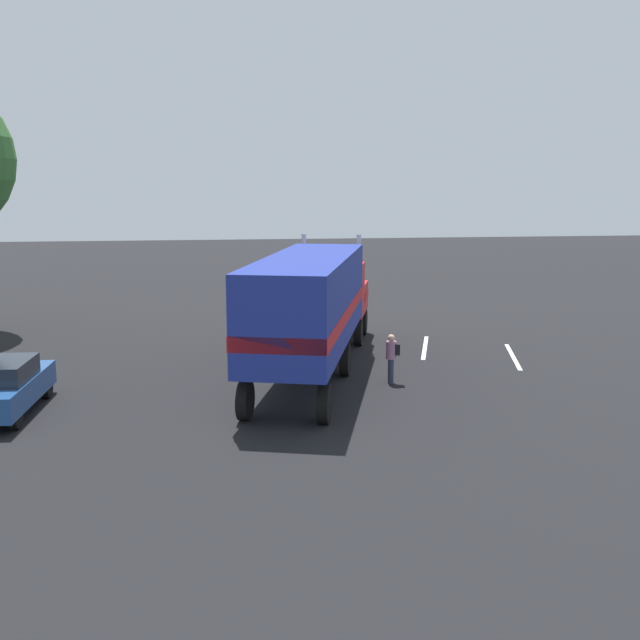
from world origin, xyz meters
name	(u,v)px	position (x,y,z in m)	size (l,w,h in m)	color
ground_plane	(329,338)	(0.00, 0.00, 0.00)	(120.00, 120.00, 0.00)	black
lane_stripe_near	(425,347)	(-2.50, -3.50, 0.01)	(4.40, 0.16, 0.01)	silver
lane_stripe_mid	(513,356)	(-4.55, -6.35, 0.01)	(4.40, 0.16, 0.01)	silver
semi_truck	(313,301)	(-6.00, 1.49, 2.52)	(14.27, 6.48, 4.50)	red
person_bystander	(392,357)	(-7.63, -0.86, 0.89)	(0.35, 0.47, 1.63)	#2D3347
parked_car	(2,386)	(-9.27, 10.82, 0.81)	(4.50, 2.07, 1.57)	#234C8C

